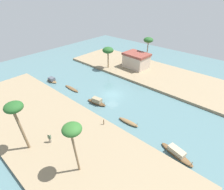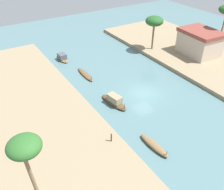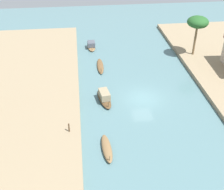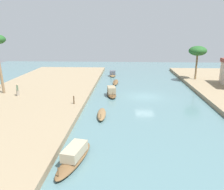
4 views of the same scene
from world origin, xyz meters
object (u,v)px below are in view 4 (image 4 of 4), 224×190
(palm_tree_right_short, at_px, (198,51))
(person_on_near_bank, at_px, (18,91))
(sampan_near_left_bank, at_px, (111,92))
(sampan_midstream, at_px, (113,74))
(mooring_post, at_px, (74,100))
(sampan_downstream_large, at_px, (74,156))
(sampan_with_tall_canopy, at_px, (116,82))
(sampan_foreground, at_px, (102,114))

(palm_tree_right_short, bearing_deg, person_on_near_bank, -64.36)
(sampan_near_left_bank, height_order, palm_tree_right_short, palm_tree_right_short)
(sampan_midstream, relative_size, mooring_post, 3.67)
(sampan_downstream_large, xyz_separation_m, sampan_with_tall_canopy, (-26.14, 1.80, -0.27))
(sampan_midstream, xyz_separation_m, sampan_downstream_large, (32.94, -0.93, 0.01))
(sampan_midstream, xyz_separation_m, mooring_post, (21.21, -3.43, 0.59))
(sampan_near_left_bank, height_order, sampan_with_tall_canopy, sampan_near_left_bank)
(sampan_foreground, bearing_deg, sampan_downstream_large, -9.29)
(sampan_midstream, relative_size, palm_tree_right_short, 0.60)
(sampan_foreground, relative_size, sampan_midstream, 1.12)
(sampan_foreground, relative_size, mooring_post, 4.13)
(sampan_midstream, distance_m, sampan_with_tall_canopy, 6.86)
(sampan_midstream, relative_size, sampan_downstream_large, 0.66)
(sampan_near_left_bank, bearing_deg, sampan_foreground, -12.74)
(sampan_foreground, distance_m, mooring_post, 4.39)
(sampan_foreground, distance_m, sampan_with_tall_canopy, 16.97)
(sampan_midstream, height_order, sampan_downstream_large, sampan_downstream_large)
(person_on_near_bank, bearing_deg, sampan_midstream, 121.87)
(person_on_near_bank, relative_size, palm_tree_right_short, 0.28)
(mooring_post, bearing_deg, sampan_with_tall_canopy, 163.37)
(sampan_downstream_large, height_order, palm_tree_right_short, palm_tree_right_short)
(sampan_near_left_bank, height_order, person_on_near_bank, person_on_near_bank)
(mooring_post, bearing_deg, person_on_near_bank, -111.46)
(sampan_near_left_bank, distance_m, mooring_post, 7.16)
(sampan_near_left_bank, relative_size, mooring_post, 4.72)
(sampan_near_left_bank, relative_size, sampan_foreground, 1.14)
(sampan_with_tall_canopy, relative_size, mooring_post, 4.95)
(sampan_near_left_bank, distance_m, person_on_near_bank, 12.49)
(sampan_downstream_large, height_order, person_on_near_bank, person_on_near_bank)
(sampan_with_tall_canopy, bearing_deg, sampan_near_left_bank, -0.50)
(sampan_downstream_large, relative_size, mooring_post, 5.57)
(sampan_with_tall_canopy, distance_m, palm_tree_right_short, 15.13)
(sampan_with_tall_canopy, bearing_deg, mooring_post, -15.48)
(person_on_near_bank, bearing_deg, sampan_foreground, 38.26)
(sampan_near_left_bank, distance_m, sampan_midstream, 15.35)
(sampan_near_left_bank, bearing_deg, sampan_downstream_large, -13.94)
(sampan_foreground, bearing_deg, mooring_post, -129.19)
(sampan_downstream_large, relative_size, palm_tree_right_short, 0.91)
(sampan_with_tall_canopy, distance_m, mooring_post, 15.06)
(sampan_near_left_bank, xyz_separation_m, sampan_midstream, (-15.33, -0.63, -0.07))
(sampan_near_left_bank, relative_size, palm_tree_right_short, 0.77)
(sampan_with_tall_canopy, height_order, mooring_post, mooring_post)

